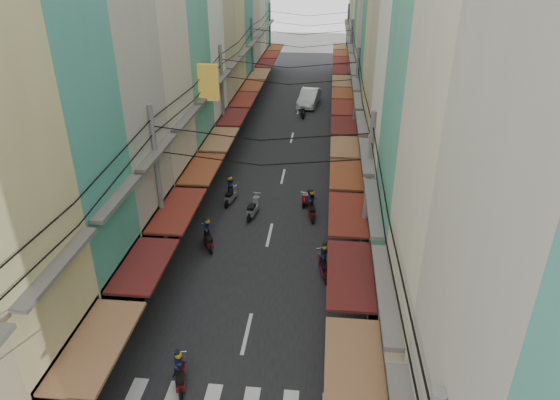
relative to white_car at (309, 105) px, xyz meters
The scene contains 13 objects.
ground 31.78m from the white_car, 91.77° to the right, with size 160.00×160.00×0.00m, color #61605C.
road 11.80m from the white_car, 94.78° to the right, with size 10.00×80.00×0.02m, color black.
sidewalk_left 13.94m from the white_car, 122.47° to the right, with size 3.00×80.00×0.06m, color gray.
sidewalk_right 12.99m from the white_car, 64.87° to the right, with size 3.00×80.00×0.06m, color gray.
building_row_left 20.15m from the white_car, 120.36° to the right, with size 7.80×67.67×23.70m.
building_row_right 19.27m from the white_car, 65.64° to the right, with size 7.80×68.98×22.59m.
utility_poles 18.02m from the white_car, 93.36° to the right, with size 10.20×66.13×8.20m.
white_car is the anchor object (origin of this frame).
bicycle 33.53m from the white_car, 79.35° to the right, with size 0.59×1.57×1.08m, color black.
moving_scooters 24.46m from the white_car, 92.88° to the right, with size 6.70×34.83×1.91m.
parked_scooters 34.36m from the white_car, 83.89° to the right, with size 13.17×13.94×0.99m.
pedestrians 31.06m from the white_car, 98.70° to the right, with size 11.47×24.17×2.23m.
traffic_sign 34.68m from the white_car, 83.70° to the right, with size 0.10×0.63×2.88m.
Camera 1 is at (2.97, -17.76, 14.37)m, focal length 32.00 mm.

